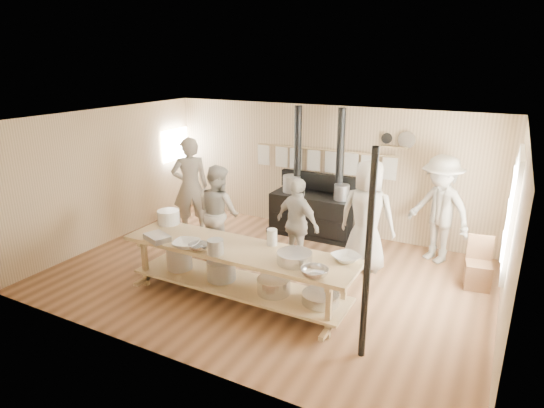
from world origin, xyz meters
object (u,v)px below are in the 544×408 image
object	(u,v)px
stove	(316,210)
cook_far_left	(190,187)
cook_right	(298,224)
cook_by_window	(440,209)
prep_table	(237,268)
roasting_pan	(157,238)
cook_left	(219,212)
chair	(478,273)
cook_center	(367,216)

from	to	relation	value
stove	cook_far_left	world-z (taller)	stove
cook_right	cook_by_window	xyz separation A→B (m)	(2.08, 1.40, 0.17)
prep_table	cook_far_left	xyz separation A→B (m)	(-2.28, 1.88, 0.49)
cook_far_left	roasting_pan	bearing A→B (deg)	73.18
prep_table	cook_far_left	distance (m)	2.99
cook_left	cook_right	distance (m)	1.45
roasting_pan	prep_table	bearing A→B (deg)	15.22
chair	cook_right	bearing A→B (deg)	-175.00
cook_far_left	cook_center	size ratio (longest dim) A/B	1.05
cook_by_window	roasting_pan	size ratio (longest dim) A/B	4.77
cook_by_window	chair	distance (m)	1.28
cook_far_left	chair	distance (m)	5.49
cook_by_window	stove	bearing A→B (deg)	-153.99
cook_left	roasting_pan	distance (m)	1.49
roasting_pan	cook_far_left	bearing A→B (deg)	115.68
prep_table	cook_by_window	bearing A→B (deg)	49.98
cook_far_left	stove	bearing A→B (deg)	163.98
cook_right	roasting_pan	distance (m)	2.34
stove	cook_center	size ratio (longest dim) A/B	1.35
prep_table	roasting_pan	bearing A→B (deg)	-164.78
cook_left	chair	distance (m)	4.41
cook_far_left	cook_left	size ratio (longest dim) A/B	1.17
stove	roasting_pan	bearing A→B (deg)	-109.94
cook_by_window	chair	xyz separation A→B (m)	(0.76, -0.73, -0.72)
cook_right	roasting_pan	world-z (taller)	cook_right
prep_table	cook_center	world-z (taller)	cook_center
stove	cook_by_window	world-z (taller)	stove
cook_right	roasting_pan	xyz separation A→B (m)	(-1.52, -1.78, 0.10)
prep_table	chair	xyz separation A→B (m)	(3.16, 2.12, -0.28)
cook_right	chair	xyz separation A→B (m)	(2.84, 0.67, -0.55)
cook_center	cook_by_window	world-z (taller)	cook_by_window
stove	cook_by_window	bearing A→B (deg)	-4.01
prep_table	cook_center	bearing A→B (deg)	54.55
stove	cook_right	size ratio (longest dim) A/B	1.63
stove	cook_center	xyz separation A→B (m)	(1.37, -1.09, 0.44)
prep_table	cook_right	distance (m)	1.51
cook_center	roasting_pan	bearing A→B (deg)	41.05
cook_center	cook_far_left	bearing A→B (deg)	0.59
cook_far_left	cook_center	world-z (taller)	cook_far_left
chair	roasting_pan	world-z (taller)	roasting_pan
cook_by_window	cook_left	bearing A→B (deg)	-124.14
prep_table	cook_by_window	distance (m)	3.75
cook_far_left	cook_by_window	size ratio (longest dim) A/B	1.04
stove	prep_table	distance (m)	3.02
cook_center	cook_right	distance (m)	1.17
stove	chair	bearing A→B (deg)	-15.97
chair	prep_table	bearing A→B (deg)	-154.35
cook_center	roasting_pan	distance (m)	3.43
prep_table	cook_far_left	world-z (taller)	cook_far_left
stove	chair	xyz separation A→B (m)	(3.15, -0.90, -0.28)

